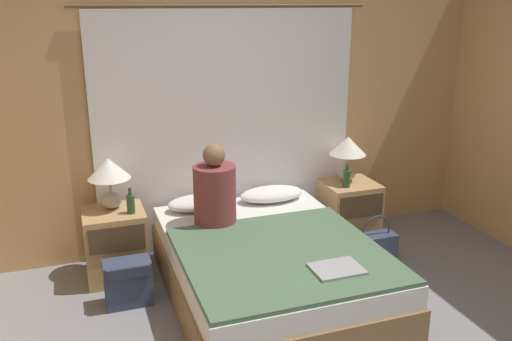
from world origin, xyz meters
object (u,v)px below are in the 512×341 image
at_px(nightstand_right, 349,212).
at_px(backpack_on_floor, 128,280).
at_px(nightstand_left, 116,244).
at_px(pillow_left, 202,202).
at_px(lamp_left, 109,174).
at_px(handbag_on_floor, 375,247).
at_px(bed, 269,269).
at_px(lamp_right, 348,150).
at_px(person_left_in_bed, 215,192).
at_px(beer_bottle_on_right_stand, 347,178).
at_px(pillow_right, 272,194).
at_px(laptop_on_bed, 337,269).
at_px(beer_bottle_on_left_stand, 131,203).

xyz_separation_m(nightstand_right, backpack_on_floor, (-2.04, -0.46, -0.09)).
xyz_separation_m(nightstand_left, pillow_left, (0.72, 0.08, 0.23)).
relative_size(lamp_left, pillow_left, 0.72).
bearing_deg(handbag_on_floor, bed, -167.74).
distance_m(lamp_left, pillow_left, 0.80).
xyz_separation_m(lamp_left, lamp_right, (2.07, 0.00, 0.00)).
height_order(lamp_left, pillow_left, lamp_left).
height_order(person_left_in_bed, beer_bottle_on_right_stand, person_left_in_bed).
height_order(lamp_right, backpack_on_floor, lamp_right).
bearing_deg(beer_bottle_on_right_stand, pillow_right, 165.95).
bearing_deg(laptop_on_bed, nightstand_left, 134.04).
distance_m(pillow_left, handbag_on_floor, 1.51).
xyz_separation_m(person_left_in_bed, backpack_on_floor, (-0.71, -0.19, -0.53)).
height_order(lamp_right, beer_bottle_on_left_stand, lamp_right).
relative_size(pillow_left, pillow_right, 1.00).
bearing_deg(bed, handbag_on_floor, 12.26).
bearing_deg(beer_bottle_on_left_stand, pillow_left, 15.12).
relative_size(pillow_right, beer_bottle_on_right_stand, 2.69).
relative_size(lamp_right, backpack_on_floor, 1.20).
relative_size(nightstand_right, beer_bottle_on_right_stand, 2.65).
distance_m(nightstand_right, handbag_on_floor, 0.49).
relative_size(pillow_left, laptop_on_bed, 1.78).
height_order(bed, handbag_on_floor, bed).
height_order(beer_bottle_on_left_stand, backpack_on_floor, beer_bottle_on_left_stand).
distance_m(nightstand_left, laptop_on_bed, 1.83).
bearing_deg(laptop_on_bed, handbag_on_floor, 46.04).
distance_m(nightstand_left, pillow_left, 0.76).
relative_size(bed, nightstand_left, 3.44).
relative_size(lamp_right, laptop_on_bed, 1.28).
relative_size(nightstand_left, backpack_on_floor, 1.64).
bearing_deg(laptop_on_bed, pillow_right, 86.58).
bearing_deg(backpack_on_floor, lamp_right, 14.65).
height_order(lamp_left, pillow_right, lamp_left).
distance_m(pillow_left, pillow_right, 0.63).
relative_size(bed, lamp_right, 4.71).
distance_m(bed, backpack_on_floor, 1.03).
height_order(pillow_left, handbag_on_floor, pillow_left).
height_order(bed, pillow_left, pillow_left).
distance_m(nightstand_left, backpack_on_floor, 0.47).
bearing_deg(pillow_left, lamp_left, -179.91).
xyz_separation_m(bed, beer_bottle_on_right_stand, (0.95, 0.61, 0.42)).
bearing_deg(pillow_right, handbag_on_floor, -36.72).
bearing_deg(nightstand_right, lamp_left, 177.92).
bearing_deg(beer_bottle_on_right_stand, lamp_left, 175.43).
distance_m(lamp_right, laptop_on_bed, 1.64).
bearing_deg(pillow_left, laptop_on_bed, -68.62).
distance_m(nightstand_left, beer_bottle_on_left_stand, 0.39).
xyz_separation_m(pillow_right, person_left_in_bed, (-0.60, -0.35, 0.21)).
xyz_separation_m(lamp_left, beer_bottle_on_left_stand, (0.13, -0.16, -0.20)).
bearing_deg(person_left_in_bed, backpack_on_floor, -165.20).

